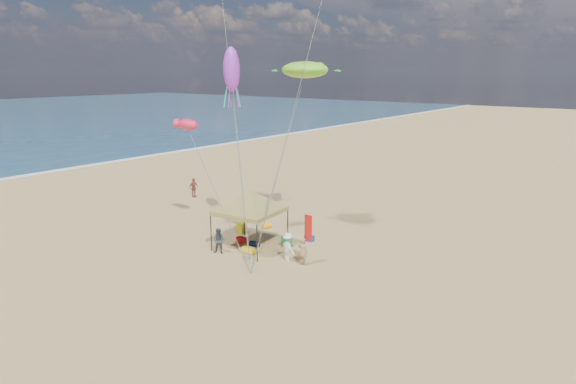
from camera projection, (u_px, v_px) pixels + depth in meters
name	position (u px, v px, depth m)	size (l,w,h in m)	color
ground	(252.00, 280.00, 24.77)	(280.00, 280.00, 0.00)	tan
canopy_tent	(249.00, 193.00, 28.52)	(6.53, 6.53, 4.05)	black
feather_flag	(307.00, 231.00, 26.24)	(0.44, 0.08, 2.89)	black
cooler_red	(241.00, 240.00, 30.07)	(0.54, 0.38, 0.38)	red
cooler_blue	(309.00, 238.00, 30.37)	(0.54, 0.38, 0.38)	#133F9E
bag_navy	(255.00, 244.00, 29.42)	(0.36, 0.36, 0.60)	#0B1633
bag_orange	(267.00, 226.00, 32.87)	(0.36, 0.36, 0.60)	#FFA60E
chair_green	(287.00, 241.00, 29.39)	(0.50, 0.50, 0.70)	#198D3B
chair_yellow	(241.00, 228.00, 31.85)	(0.50, 0.50, 0.70)	#BEC315
crate_grey	(247.00, 257.00, 27.43)	(0.34, 0.30, 0.28)	gray
beach_cart	(249.00, 250.00, 28.40)	(0.90, 0.50, 0.24)	yellow
person_near_a	(303.00, 251.00, 26.49)	(0.57, 0.38, 1.58)	#A87F60
person_near_b	(219.00, 241.00, 28.19)	(0.74, 0.58, 1.52)	#333E46
person_near_c	(288.00, 247.00, 27.01)	(1.07, 0.61, 1.65)	silver
person_far_a	(194.00, 188.00, 40.97)	(0.95, 0.39, 1.62)	#A14F3E
turtle_kite	(305.00, 70.00, 29.70)	(3.03, 2.43, 1.01)	#7CDA29
fish_kite	(188.00, 125.00, 30.77)	(1.65, 0.83, 0.74)	#F0234C
squid_kite	(232.00, 69.00, 28.52)	(0.99, 0.99, 2.57)	#AB33D8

